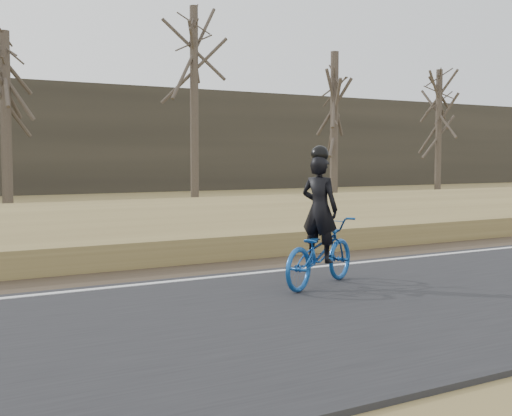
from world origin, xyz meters
TOP-DOWN VIEW (x-y plane):
  - ground at (0.00, 0.00)m, footprint 120.00×120.00m
  - road at (0.00, -2.50)m, footprint 120.00×6.00m
  - edge_line at (0.00, 0.20)m, footprint 120.00×0.12m
  - shoulder at (0.00, 1.20)m, footprint 120.00×1.60m
  - embankment at (0.00, 4.20)m, footprint 120.00×5.00m
  - ballast at (0.00, 8.00)m, footprint 120.00×3.00m
  - railroad at (0.00, 8.00)m, footprint 120.00×2.40m
  - cyclist at (-0.76, -1.25)m, footprint 1.98×1.37m
  - bare_tree_near_left at (-1.53, 14.96)m, footprint 0.36×0.36m
  - bare_tree_center at (6.92, 17.85)m, footprint 0.36×0.36m
  - bare_tree_right at (12.14, 14.86)m, footprint 0.36×0.36m
  - bare_tree_far_right at (22.84, 19.07)m, footprint 0.36×0.36m

SIDE VIEW (x-z plane):
  - ground at x=0.00m, z-range 0.00..0.00m
  - shoulder at x=0.00m, z-range 0.00..0.04m
  - road at x=0.00m, z-range 0.00..0.06m
  - edge_line at x=0.00m, z-range 0.06..0.07m
  - embankment at x=0.00m, z-range 0.00..0.44m
  - ballast at x=0.00m, z-range 0.00..0.45m
  - railroad at x=0.00m, z-range 0.38..0.67m
  - cyclist at x=-0.76m, z-range -0.32..1.73m
  - bare_tree_near_left at x=-1.53m, z-range 0.00..6.12m
  - bare_tree_right at x=12.14m, z-range 0.00..6.49m
  - bare_tree_far_right at x=22.84m, z-range 0.00..6.87m
  - bare_tree_center at x=6.92m, z-range 0.00..8.38m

